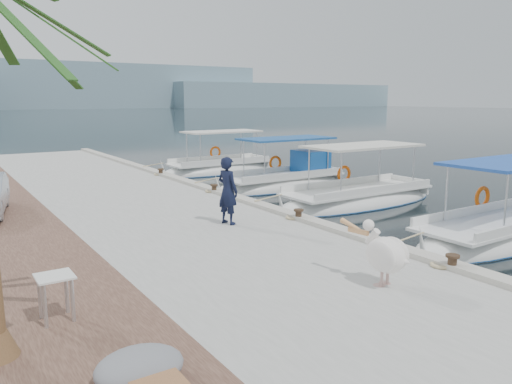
% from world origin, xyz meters
% --- Properties ---
extents(ground, '(400.00, 400.00, 0.00)m').
position_xyz_m(ground, '(0.00, 0.00, 0.00)').
color(ground, black).
rests_on(ground, ground).
extents(concrete_quay, '(6.00, 40.00, 0.50)m').
position_xyz_m(concrete_quay, '(-3.00, 5.00, 0.25)').
color(concrete_quay, '#999893').
rests_on(concrete_quay, ground).
extents(quay_curb, '(0.44, 40.00, 0.12)m').
position_xyz_m(quay_curb, '(-0.22, 5.00, 0.56)').
color(quay_curb, '#A9A496').
rests_on(quay_curb, concrete_quay).
extents(distant_hills, '(330.00, 60.00, 18.00)m').
position_xyz_m(distant_hills, '(29.61, 201.49, 7.61)').
color(distant_hills, gray).
rests_on(distant_hills, ground).
extents(fishing_caique_b, '(7.83, 2.29, 2.83)m').
position_xyz_m(fishing_caique_b, '(4.50, -1.89, 0.12)').
color(fishing_caique_b, white).
rests_on(fishing_caique_b, ground).
extents(fishing_caique_c, '(7.43, 2.33, 2.83)m').
position_xyz_m(fishing_caique_c, '(4.30, 3.86, 0.12)').
color(fishing_caique_c, white).
rests_on(fishing_caique_c, ground).
extents(fishing_caique_d, '(6.87, 2.20, 2.83)m').
position_xyz_m(fishing_caique_d, '(4.13, 8.19, 0.19)').
color(fishing_caique_d, white).
rests_on(fishing_caique_d, ground).
extents(fishing_caique_e, '(6.75, 2.13, 2.83)m').
position_xyz_m(fishing_caique_e, '(3.96, 13.84, 0.13)').
color(fishing_caique_e, white).
rests_on(fishing_caique_e, ground).
extents(mooring_bollards, '(0.28, 20.28, 0.33)m').
position_xyz_m(mooring_bollards, '(-0.35, 1.50, 0.69)').
color(mooring_bollards, black).
rests_on(mooring_bollards, concrete_quay).
extents(pelican, '(0.62, 1.52, 1.17)m').
position_xyz_m(pelican, '(-2.10, -3.28, 1.11)').
color(pelican, tan).
rests_on(pelican, concrete_quay).
extents(fisherman, '(0.60, 0.77, 1.86)m').
position_xyz_m(fisherman, '(-2.21, 2.28, 1.43)').
color(fisherman, black).
rests_on(fisherman, concrete_quay).
extents(tarp_bundle, '(1.10, 0.90, 0.40)m').
position_xyz_m(tarp_bundle, '(-7.05, -3.94, 0.70)').
color(tarp_bundle, slate).
rests_on(tarp_bundle, cobblestone_strip).
extents(folding_table, '(0.55, 0.55, 0.73)m').
position_xyz_m(folding_table, '(-7.50, -1.55, 1.02)').
color(folding_table, silver).
rests_on(folding_table, cobblestone_strip).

